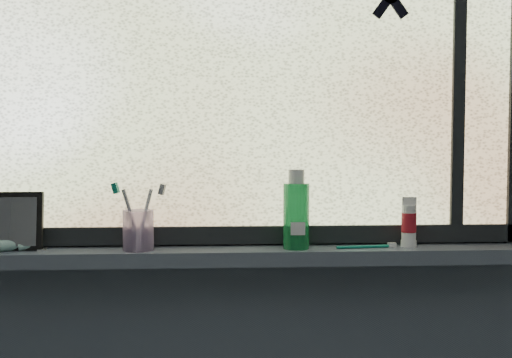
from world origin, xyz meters
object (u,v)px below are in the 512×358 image
object	(u,v)px
vanity_mirror	(19,221)
mouthwash_bottle	(296,209)
toothbrush_cup	(138,230)
cream_tube	(409,220)

from	to	relation	value
vanity_mirror	mouthwash_bottle	size ratio (longest dim) A/B	0.88
vanity_mirror	mouthwash_bottle	distance (m)	0.75
toothbrush_cup	cream_tube	bearing A→B (deg)	0.97
vanity_mirror	toothbrush_cup	bearing A→B (deg)	-4.22
vanity_mirror	toothbrush_cup	world-z (taller)	vanity_mirror
toothbrush_cup	mouthwash_bottle	distance (m)	0.43
vanity_mirror	cream_tube	world-z (taller)	vanity_mirror
vanity_mirror	cream_tube	size ratio (longest dim) A/B	1.58
vanity_mirror	mouthwash_bottle	bearing A→B (deg)	-2.04
mouthwash_bottle	cream_tube	size ratio (longest dim) A/B	1.80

